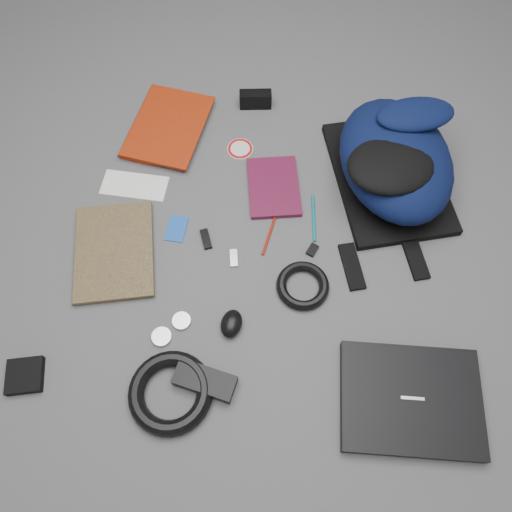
# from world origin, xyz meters

# --- Properties ---
(ground) EXTENTS (4.00, 4.00, 0.00)m
(ground) POSITION_xyz_m (0.00, 0.00, 0.00)
(ground) COLOR #4F4F51
(ground) RESTS_ON ground
(backpack) EXTENTS (0.45, 0.54, 0.19)m
(backpack) POSITION_xyz_m (0.34, 0.32, 0.10)
(backpack) COLOR black
(backpack) RESTS_ON ground
(laptop) EXTENTS (0.34, 0.28, 0.03)m
(laptop) POSITION_xyz_m (0.41, -0.31, 0.02)
(laptop) COLOR black
(laptop) RESTS_ON ground
(textbook_red) EXTENTS (0.24, 0.31, 0.03)m
(textbook_red) POSITION_xyz_m (-0.44, 0.41, 0.02)
(textbook_red) COLOR maroon
(textbook_red) RESTS_ON ground
(comic_book) EXTENTS (0.28, 0.33, 0.02)m
(comic_book) POSITION_xyz_m (-0.48, -0.07, 0.01)
(comic_book) COLOR #AA890C
(comic_book) RESTS_ON ground
(envelope) EXTENTS (0.19, 0.09, 0.00)m
(envelope) POSITION_xyz_m (-0.39, 0.18, 0.00)
(envelope) COLOR white
(envelope) RESTS_ON ground
(dvd_case) EXTENTS (0.19, 0.23, 0.02)m
(dvd_case) POSITION_xyz_m (0.01, 0.23, 0.01)
(dvd_case) COLOR #440D24
(dvd_case) RESTS_ON ground
(compact_camera) EXTENTS (0.10, 0.05, 0.06)m
(compact_camera) POSITION_xyz_m (-0.09, 0.54, 0.03)
(compact_camera) COLOR black
(compact_camera) RESTS_ON ground
(sticker_disc) EXTENTS (0.09, 0.09, 0.00)m
(sticker_disc) POSITION_xyz_m (-0.10, 0.36, 0.00)
(sticker_disc) COLOR silver
(sticker_disc) RESTS_ON ground
(pen_teal) EXTENTS (0.03, 0.15, 0.01)m
(pen_teal) POSITION_xyz_m (0.14, 0.15, 0.00)
(pen_teal) COLOR #0D6F7A
(pen_teal) RESTS_ON ground
(pen_red) EXTENTS (0.03, 0.13, 0.01)m
(pen_red) POSITION_xyz_m (0.03, 0.08, 0.00)
(pen_red) COLOR maroon
(pen_red) RESTS_ON ground
(id_badge) EXTENTS (0.05, 0.08, 0.00)m
(id_badge) POSITION_xyz_m (-0.23, 0.06, 0.00)
(id_badge) COLOR blue
(id_badge) RESTS_ON ground
(usb_black) EXTENTS (0.04, 0.06, 0.01)m
(usb_black) POSITION_xyz_m (-0.14, 0.04, 0.01)
(usb_black) COLOR black
(usb_black) RESTS_ON ground
(usb_silver) EXTENTS (0.03, 0.05, 0.01)m
(usb_silver) POSITION_xyz_m (-0.06, -0.01, 0.01)
(usb_silver) COLOR silver
(usb_silver) RESTS_ON ground
(key_fob) EXTENTS (0.03, 0.04, 0.01)m
(key_fob) POSITION_xyz_m (0.15, 0.05, 0.01)
(key_fob) COLOR black
(key_fob) RESTS_ON ground
(mouse) EXTENTS (0.06, 0.08, 0.04)m
(mouse) POSITION_xyz_m (-0.03, -0.20, 0.02)
(mouse) COLOR black
(mouse) RESTS_ON ground
(headphone_left) EXTENTS (0.06, 0.06, 0.01)m
(headphone_left) POSITION_xyz_m (-0.16, -0.20, 0.01)
(headphone_left) COLOR #B0B0B2
(headphone_left) RESTS_ON ground
(headphone_right) EXTENTS (0.06, 0.06, 0.01)m
(headphone_right) POSITION_xyz_m (-0.20, -0.25, 0.01)
(headphone_right) COLOR #B4B4B6
(headphone_right) RESTS_ON ground
(cable_coil) EXTENTS (0.16, 0.16, 0.03)m
(cable_coil) POSITION_xyz_m (0.13, -0.06, 0.01)
(cable_coil) COLOR black
(cable_coil) RESTS_ON ground
(power_brick) EXTENTS (0.15, 0.08, 0.04)m
(power_brick) POSITION_xyz_m (-0.07, -0.34, 0.02)
(power_brick) COLOR black
(power_brick) RESTS_ON ground
(power_cord_coil) EXTENTS (0.21, 0.21, 0.04)m
(power_cord_coil) POSITION_xyz_m (-0.14, -0.38, 0.02)
(power_cord_coil) COLOR black
(power_cord_coil) RESTS_ON ground
(pouch) EXTENTS (0.10, 0.10, 0.02)m
(pouch) POSITION_xyz_m (-0.50, -0.40, 0.01)
(pouch) COLOR black
(pouch) RESTS_ON ground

